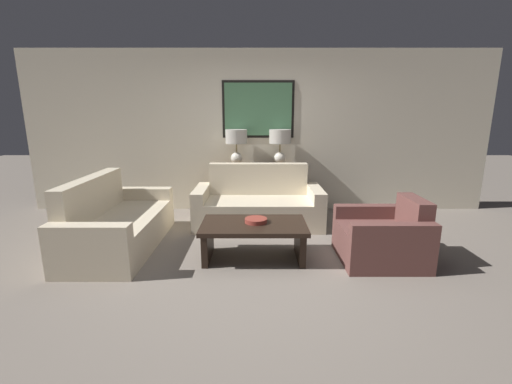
{
  "coord_description": "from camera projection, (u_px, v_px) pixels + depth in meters",
  "views": [
    {
      "loc": [
        -0.04,
        -3.5,
        1.65
      ],
      "look_at": [
        -0.02,
        0.8,
        0.65
      ],
      "focal_mm": 24.0,
      "sensor_mm": 36.0,
      "label": 1
    }
  ],
  "objects": [
    {
      "name": "table_lamp_left",
      "position": [
        235.0,
        141.0,
        5.52
      ],
      "size": [
        0.35,
        0.35,
        0.58
      ],
      "color": "silver",
      "rests_on": "console_table"
    },
    {
      "name": "decorative_bowl",
      "position": [
        255.0,
        220.0,
        3.9
      ],
      "size": [
        0.26,
        0.26,
        0.05
      ],
      "color": "#93382D",
      "rests_on": "coffee_table"
    },
    {
      "name": "ground_plane",
      "position": [
        258.0,
        266.0,
        3.78
      ],
      "size": [
        20.0,
        20.0,
        0.0
      ],
      "primitive_type": "plane",
      "color": "slate"
    },
    {
      "name": "console_table",
      "position": [
        257.0,
        189.0,
        5.71
      ],
      "size": [
        1.24,
        0.37,
        0.8
      ],
      "color": "brown",
      "rests_on": "ground_plane"
    },
    {
      "name": "armchair_near_back_wall",
      "position": [
        381.0,
        238.0,
        3.88
      ],
      "size": [
        0.89,
        0.86,
        0.73
      ],
      "color": "brown",
      "rests_on": "ground_plane"
    },
    {
      "name": "couch_by_side",
      "position": [
        116.0,
        225.0,
        4.25
      ],
      "size": [
        0.86,
        1.87,
        0.89
      ],
      "color": "beige",
      "rests_on": "ground_plane"
    },
    {
      "name": "back_wall",
      "position": [
        257.0,
        132.0,
        5.75
      ],
      "size": [
        7.76,
        0.12,
        2.65
      ],
      "color": "beige",
      "rests_on": "ground_plane"
    },
    {
      "name": "couch_by_back_wall",
      "position": [
        257.0,
        205.0,
        5.13
      ],
      "size": [
        1.87,
        0.86,
        0.89
      ],
      "color": "beige",
      "rests_on": "ground_plane"
    },
    {
      "name": "table_lamp_right",
      "position": [
        279.0,
        141.0,
        5.53
      ],
      "size": [
        0.35,
        0.35,
        0.58
      ],
      "color": "silver",
      "rests_on": "console_table"
    },
    {
      "name": "coffee_table",
      "position": [
        252.0,
        233.0,
        3.9
      ],
      "size": [
        1.19,
        0.7,
        0.43
      ],
      "color": "black",
      "rests_on": "ground_plane"
    }
  ]
}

